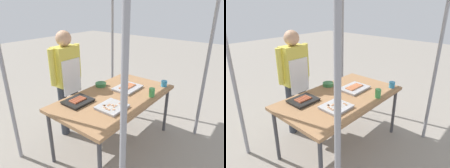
% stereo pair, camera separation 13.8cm
% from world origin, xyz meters
% --- Properties ---
extents(ground_plane, '(18.00, 18.00, 0.00)m').
position_xyz_m(ground_plane, '(0.00, 0.00, 0.00)').
color(ground_plane, gray).
extents(stall_table, '(1.60, 0.90, 0.75)m').
position_xyz_m(stall_table, '(0.00, 0.00, 0.70)').
color(stall_table, '#9E724C').
rests_on(stall_table, ground).
extents(tray_grilled_sausages, '(0.32, 0.27, 0.05)m').
position_xyz_m(tray_grilled_sausages, '(-0.42, 0.23, 0.77)').
color(tray_grilled_sausages, black).
rests_on(tray_grilled_sausages, stall_table).
extents(tray_meat_skewers, '(0.31, 0.29, 0.04)m').
position_xyz_m(tray_meat_skewers, '(-0.28, -0.17, 0.77)').
color(tray_meat_skewers, '#ADADB2').
rests_on(tray_meat_skewers, stall_table).
extents(tray_pork_links, '(0.37, 0.28, 0.05)m').
position_xyz_m(tray_pork_links, '(0.28, -0.00, 0.77)').
color(tray_pork_links, '#ADADB2').
rests_on(tray_pork_links, stall_table).
extents(condiment_bowl, '(0.15, 0.15, 0.05)m').
position_xyz_m(condiment_bowl, '(0.13, 0.36, 0.77)').
color(condiment_bowl, '#33723F').
rests_on(condiment_bowl, stall_table).
extents(drink_cup_near_edge, '(0.08, 0.08, 0.08)m').
position_xyz_m(drink_cup_near_edge, '(0.68, -0.35, 0.79)').
color(drink_cup_near_edge, '#338CBF').
rests_on(drink_cup_near_edge, stall_table).
extents(drink_cup_by_wok, '(0.07, 0.07, 0.11)m').
position_xyz_m(drink_cup_by_wok, '(0.27, -0.37, 0.81)').
color(drink_cup_by_wok, '#3F994C').
rests_on(drink_cup_by_wok, stall_table).
extents(vendor_woman, '(0.52, 0.22, 1.52)m').
position_xyz_m(vendor_woman, '(-0.15, 0.75, 0.89)').
color(vendor_woman, '#333842').
rests_on(vendor_woman, ground).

